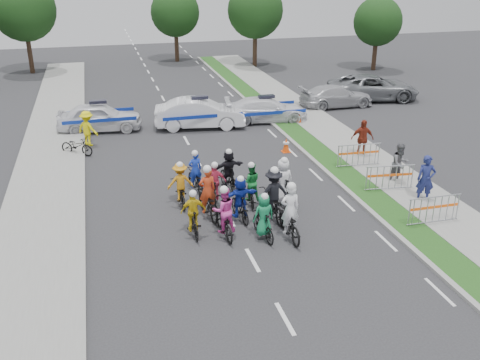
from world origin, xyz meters
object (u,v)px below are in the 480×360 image
object	(u,v)px
rider_7	(283,186)
police_car_2	(266,110)
police_car_1	(200,113)
marshal_hiviz	(88,128)
rider_1	(263,221)
spectator_0	(426,179)
barrier_0	(434,211)
tree_4	(175,12)
rider_11	(229,172)
police_car_0	(99,117)
rider_4	(273,198)
civilian_suv	(373,87)
spectator_2	(362,139)
tree_1	(255,11)
cone_0	(286,145)
rider_0	(289,219)
rider_5	(240,201)
rider_9	(215,187)
tree_3	(23,9)
rider_10	(181,188)
barrier_1	(389,179)
rider_12	(195,177)
rider_8	(251,188)
rider_6	(207,199)
tree_2	(378,22)
cone_1	(299,118)
spectator_1	(400,164)
barrier_2	(359,156)
rider_3	(193,217)
parked_bike	(77,146)
rider_2	(224,217)

from	to	relation	value
rider_7	police_car_2	world-z (taller)	rider_7
police_car_1	marshal_hiviz	xyz separation A→B (m)	(-5.91, -1.50, 0.08)
rider_1	spectator_0	world-z (taller)	spectator_0
barrier_0	tree_4	size ratio (longest dim) A/B	0.32
rider_11	police_car_0	xyz separation A→B (m)	(-4.77, 9.37, 0.01)
rider_4	civilian_suv	distance (m)	18.66
rider_4	tree_4	distance (m)	31.63
rider_1	barrier_0	size ratio (longest dim) A/B	0.85
spectator_2	tree_1	distance (m)	22.87
marshal_hiviz	cone_0	xyz separation A→B (m)	(9.12, -3.44, -0.54)
rider_7	spectator_0	xyz separation A→B (m)	(5.29, -1.20, 0.18)
rider_0	rider_5	world-z (taller)	rider_0
rider_7	rider_9	distance (m)	2.56
tree_3	spectator_0	bearing A→B (deg)	-60.82
rider_1	rider_11	size ratio (longest dim) A/B	0.97
police_car_0	police_car_1	world-z (taller)	police_car_1
rider_4	cone_0	xyz separation A→B (m)	(2.83, 6.49, -0.43)
rider_10	marshal_hiviz	size ratio (longest dim) A/B	1.01
civilian_suv	barrier_1	world-z (taller)	civilian_suv
rider_12	tree_3	size ratio (longest dim) A/B	0.24
rider_8	police_car_1	world-z (taller)	rider_8
rider_6	tree_2	distance (m)	29.56
marshal_hiviz	cone_1	bearing A→B (deg)	-135.56
spectator_1	barrier_1	world-z (taller)	spectator_1
rider_11	rider_12	size ratio (longest dim) A/B	0.98
rider_6	civilian_suv	bearing A→B (deg)	-142.23
barrier_2	rider_9	bearing A→B (deg)	-164.40
barrier_0	tree_3	bearing A→B (deg)	116.55
rider_3	rider_8	distance (m)	3.15
police_car_0	spectator_0	size ratio (longest dim) A/B	2.37
rider_1	barrier_1	world-z (taller)	rider_1
rider_11	tree_4	distance (m)	28.80
rider_4	rider_10	distance (m)	3.58
rider_8	parked_bike	size ratio (longest dim) A/B	1.04
rider_7	rider_8	world-z (taller)	rider_7
spectator_1	barrier_2	world-z (taller)	spectator_1
rider_2	police_car_1	bearing A→B (deg)	-100.34
rider_8	rider_10	bearing A→B (deg)	-3.71
police_car_2	marshal_hiviz	bearing A→B (deg)	108.77
spectator_2	rider_0	bearing A→B (deg)	-121.86
police_car_2	rider_8	bearing A→B (deg)	168.10
rider_1	rider_4	size ratio (longest dim) A/B	0.84
spectator_2	barrier_2	bearing A→B (deg)	-111.32
spectator_0	barrier_1	world-z (taller)	spectator_0
civilian_suv	barrier_0	size ratio (longest dim) A/B	2.91
spectator_0	cone_0	world-z (taller)	spectator_0
rider_4	spectator_1	xyz separation A→B (m)	(6.02, 1.68, 0.09)
rider_7	cone_1	bearing A→B (deg)	-124.09
rider_12	police_car_2	world-z (taller)	rider_12
rider_10	spectator_1	xyz separation A→B (m)	(9.02, -0.29, 0.17)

